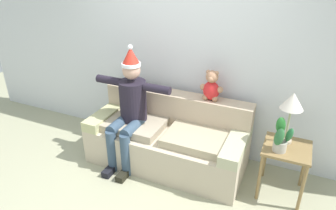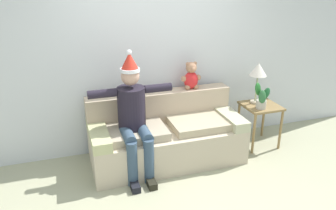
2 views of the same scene
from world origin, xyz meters
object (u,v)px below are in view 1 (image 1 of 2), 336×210
table_lamp (292,104)px  couch (168,138)px  person_seated (129,106)px  side_table (286,155)px  teddy_bear (211,87)px  potted_plant (282,138)px

table_lamp → couch: bearing=-177.0°
couch → person_seated: (-0.46, -0.17, 0.44)m
side_table → teddy_bear: bearing=163.5°
teddy_bear → potted_plant: (0.89, -0.39, -0.27)m
person_seated → teddy_bear: person_seated is taller
teddy_bear → side_table: teddy_bear is taller
teddy_bear → potted_plant: teddy_bear is taller
couch → table_lamp: 1.57m
person_seated → table_lamp: bearing=7.4°
side_table → table_lamp: table_lamp is taller
couch → teddy_bear: (0.45, 0.26, 0.70)m
person_seated → teddy_bear: bearing=25.1°
couch → side_table: couch is taller
potted_plant → teddy_bear: bearing=156.5°
couch → side_table: bearing=-1.0°
person_seated → teddy_bear: size_ratio=4.04×
teddy_bear → potted_plant: size_ratio=1.06×
person_seated → teddy_bear: (0.91, 0.43, 0.26)m
person_seated → table_lamp: size_ratio=2.62×
teddy_bear → person_seated: bearing=-154.9°
teddy_bear → table_lamp: 0.94m
person_seated → potted_plant: 1.80m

